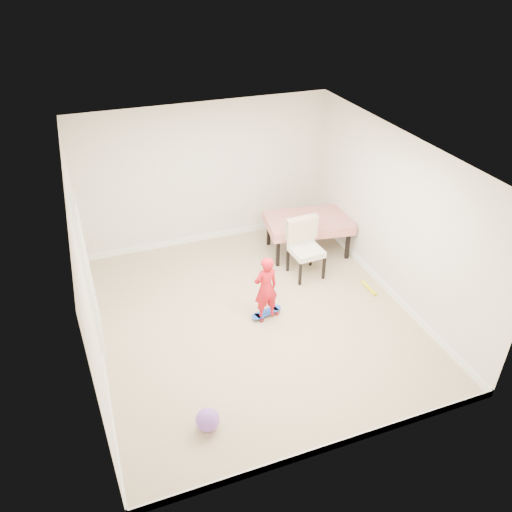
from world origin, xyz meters
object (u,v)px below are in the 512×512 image
object	(u,v)px
skateboard	(266,314)
dining_chair	(307,250)
child	(266,290)
dining_table	(307,235)
balloon	(208,420)

from	to	relation	value
skateboard	dining_chair	bearing A→B (deg)	23.99
skateboard	child	distance (m)	0.48
dining_table	skateboard	size ratio (longest dim) A/B	2.82
dining_table	child	xyz separation A→B (m)	(-1.40, -1.53, 0.18)
balloon	dining_chair	bearing A→B (deg)	46.02
dining_chair	skateboard	size ratio (longest dim) A/B	1.95
dining_table	skateboard	bearing A→B (deg)	-123.62
dining_table	balloon	size ratio (longest dim) A/B	5.19
dining_table	dining_chair	xyz separation A→B (m)	(-0.35, -0.69, 0.16)
child	dining_chair	bearing A→B (deg)	-147.67
dining_table	balloon	bearing A→B (deg)	-122.04
dining_table	balloon	world-z (taller)	dining_table
dining_chair	child	bearing A→B (deg)	-144.74
dining_chair	skateboard	world-z (taller)	dining_chair
skateboard	balloon	distance (m)	2.19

